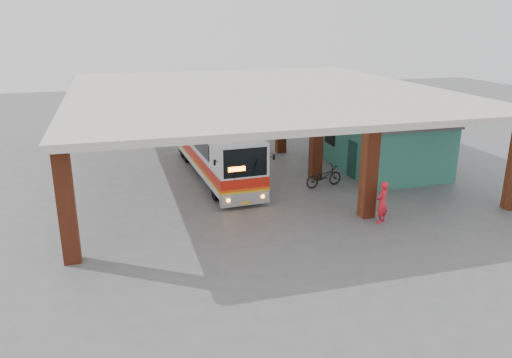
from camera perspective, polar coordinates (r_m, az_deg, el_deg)
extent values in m
plane|color=#515154|center=(24.61, 2.96, -2.48)|extent=(90.00, 90.00, 0.00)
cube|color=maroon|center=(22.50, 12.80, 0.97)|extent=(0.60, 0.60, 4.35)
cube|color=maroon|center=(27.71, 6.90, 4.42)|extent=(0.60, 0.60, 4.35)
cube|color=maroon|center=(33.19, 2.87, 6.74)|extent=(0.60, 0.60, 4.35)
cube|color=maroon|center=(18.98, -20.85, -2.92)|extent=(0.60, 0.60, 4.35)
cube|color=maroon|center=(39.36, -18.81, 7.56)|extent=(0.60, 0.60, 4.35)
cube|color=maroon|center=(43.08, 8.32, 9.11)|extent=(0.60, 0.60, 4.35)
cube|color=beige|center=(29.71, -0.11, 10.01)|extent=(21.00, 23.00, 0.30)
cube|color=#2F7562|center=(30.71, 13.91, 4.05)|extent=(5.00, 8.00, 3.00)
cube|color=#4D4D4D|center=(30.40, 14.12, 6.88)|extent=(5.20, 8.20, 0.12)
cube|color=#13362E|center=(28.37, 10.90, 2.19)|extent=(0.08, 0.95, 2.10)
cube|color=black|center=(30.81, 8.48, 4.99)|extent=(0.08, 1.20, 1.00)
cube|color=black|center=(30.79, 8.43, 4.99)|extent=(0.04, 1.30, 1.10)
cube|color=silver|center=(28.13, -4.69, 3.87)|extent=(2.87, 11.35, 2.62)
cube|color=silver|center=(26.94, -4.27, 6.32)|extent=(1.26, 2.86, 0.23)
cube|color=#939398|center=(23.46, -1.32, -2.15)|extent=(2.38, 0.49, 0.66)
cube|color=red|center=(28.26, -4.67, 2.85)|extent=(2.91, 11.35, 0.47)
cube|color=#E1460C|center=(28.34, -4.65, 2.28)|extent=(2.91, 11.35, 0.12)
cube|color=gold|center=(28.37, -4.65, 2.07)|extent=(2.91, 11.35, 0.09)
cube|color=black|center=(22.81, -1.25, 1.89)|extent=(2.10, 0.20, 1.36)
cube|color=black|center=(28.49, -7.40, 4.92)|extent=(0.44, 8.43, 0.84)
cube|color=black|center=(29.03, -2.81, 5.29)|extent=(0.44, 8.43, 0.84)
cube|color=#FF5905|center=(22.71, -2.21, 1.14)|extent=(0.80, 0.09, 0.21)
sphere|color=orange|center=(23.05, -3.17, -2.47)|extent=(0.17, 0.17, 0.17)
sphere|color=orange|center=(23.53, 0.79, -2.02)|extent=(0.17, 0.17, 0.17)
cube|color=gold|center=(23.34, -1.16, -2.75)|extent=(0.42, 0.05, 0.11)
cylinder|color=black|center=(24.61, -4.59, -1.36)|extent=(0.34, 0.95, 0.94)
cylinder|color=black|center=(25.13, -0.20, -0.89)|extent=(0.34, 0.95, 0.94)
cylinder|color=black|center=(31.36, -7.88, 2.73)|extent=(0.34, 0.95, 0.94)
cylinder|color=black|center=(31.77, -4.37, 3.05)|extent=(0.34, 0.95, 0.94)
cylinder|color=black|center=(32.52, -8.30, 3.26)|extent=(0.34, 0.95, 0.94)
cylinder|color=black|center=(32.92, -4.90, 3.56)|extent=(0.34, 0.95, 0.94)
imported|color=black|center=(26.72, 7.75, 0.32)|extent=(2.28, 1.16, 1.14)
imported|color=red|center=(22.35, 14.21, -2.59)|extent=(0.82, 0.75, 1.87)
cube|color=red|center=(32.22, 7.10, 2.76)|extent=(0.54, 0.54, 0.06)
cube|color=red|center=(32.18, 7.46, 3.25)|extent=(0.15, 0.45, 0.64)
cylinder|color=black|center=(32.05, 6.83, 2.43)|extent=(0.03, 0.03, 0.21)
cylinder|color=black|center=(32.11, 7.46, 2.44)|extent=(0.03, 0.03, 0.21)
cylinder|color=black|center=(32.40, 6.73, 2.60)|extent=(0.03, 0.03, 0.21)
cylinder|color=black|center=(32.46, 7.36, 2.61)|extent=(0.03, 0.03, 0.21)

